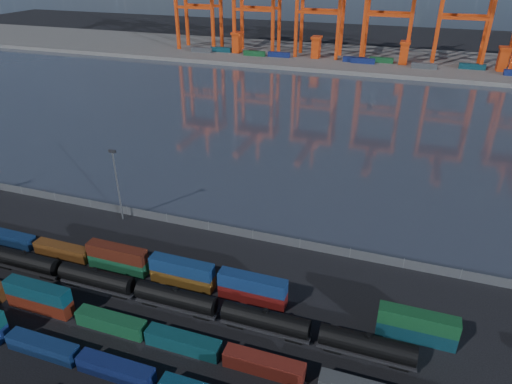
% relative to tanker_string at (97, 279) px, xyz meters
% --- Properties ---
extents(ground, '(700.00, 700.00, 0.00)m').
position_rel_tanker_string_xyz_m(ground, '(20.50, -4.14, -2.22)').
color(ground, black).
rests_on(ground, ground).
extents(harbor_water, '(700.00, 700.00, 0.00)m').
position_rel_tanker_string_xyz_m(harbor_water, '(20.50, 100.86, -2.21)').
color(harbor_water, '#2E3542').
rests_on(harbor_water, ground).
extents(far_quay, '(700.00, 70.00, 2.00)m').
position_rel_tanker_string_xyz_m(far_quay, '(20.50, 205.86, -1.22)').
color(far_quay, '#514F4C').
rests_on(far_quay, ground).
extents(container_row_south, '(140.13, 2.35, 5.01)m').
position_rel_tanker_string_xyz_m(container_row_south, '(11.59, -14.87, -0.43)').
color(container_row_south, '#434549').
rests_on(container_row_south, ground).
extents(container_row_mid, '(141.32, 2.39, 5.09)m').
position_rel_tanker_string_xyz_m(container_row_mid, '(18.01, -7.35, -0.73)').
color(container_row_mid, '#3A3E3F').
rests_on(container_row_mid, ground).
extents(container_row_north, '(141.75, 2.39, 5.10)m').
position_rel_tanker_string_xyz_m(container_row_north, '(26.54, 6.06, -0.03)').
color(container_row_north, navy).
rests_on(container_row_north, ground).
extents(tanker_string, '(107.39, 3.09, 4.42)m').
position_rel_tanker_string_xyz_m(tanker_string, '(0.00, 0.00, 0.00)').
color(tanker_string, black).
rests_on(tanker_string, ground).
extents(waterfront_fence, '(160.12, 0.12, 2.20)m').
position_rel_tanker_string_xyz_m(waterfront_fence, '(20.50, 23.86, -1.22)').
color(waterfront_fence, '#595B5E').
rests_on(waterfront_fence, ground).
extents(yard_light_mast, '(1.60, 0.40, 16.60)m').
position_rel_tanker_string_xyz_m(yard_light_mast, '(-9.50, 21.86, 7.08)').
color(yard_light_mast, slate).
rests_on(yard_light_mast, ground).
extents(quay_containers, '(172.58, 10.99, 2.60)m').
position_rel_tanker_string_xyz_m(quay_containers, '(9.51, 191.32, 1.08)').
color(quay_containers, navy).
rests_on(quay_containers, far_quay).
extents(straddle_carriers, '(140.00, 7.00, 11.10)m').
position_rel_tanker_string_xyz_m(straddle_carriers, '(18.00, 195.86, 5.60)').
color(straddle_carriers, red).
rests_on(straddle_carriers, far_quay).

